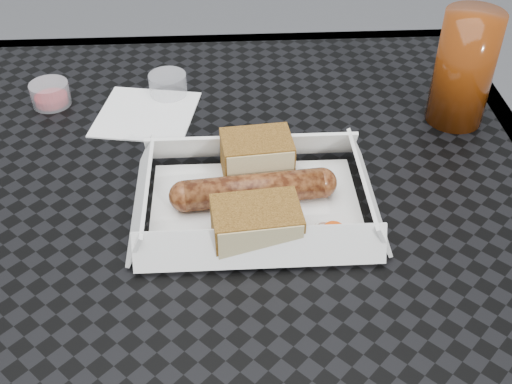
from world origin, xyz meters
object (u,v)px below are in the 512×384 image
food_tray (255,206)px  drink_glass (464,69)px  bratwurst (254,189)px  patio_table (204,250)px

food_tray → drink_glass: bearing=31.4°
food_tray → drink_glass: 0.31m
food_tray → bratwurst: bearing=103.3°
bratwurst → drink_glass: size_ratio=1.25×
bratwurst → drink_glass: bearing=30.4°
patio_table → drink_glass: drink_glass is taller
patio_table → bratwurst: 0.11m
bratwurst → drink_glass: (0.26, 0.15, 0.05)m
patio_table → food_tray: size_ratio=3.64×
bratwurst → drink_glass: drink_glass is taller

